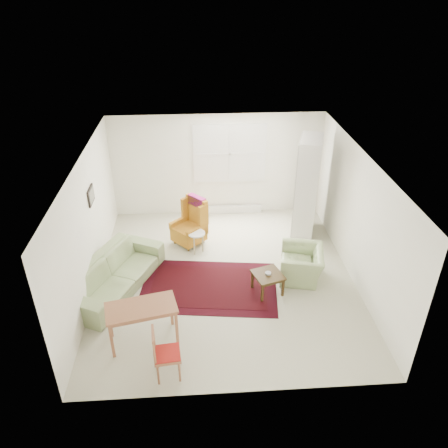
{
  "coord_description": "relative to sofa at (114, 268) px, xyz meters",
  "views": [
    {
      "loc": [
        -0.5,
        -6.95,
        5.28
      ],
      "look_at": [
        0.0,
        0.3,
        1.05
      ],
      "focal_mm": 35.0,
      "sensor_mm": 36.0,
      "label": 1
    }
  ],
  "objects": [
    {
      "name": "wingback_chair",
      "position": [
        1.39,
        1.5,
        0.07
      ],
      "size": [
        0.9,
        0.89,
        1.07
      ],
      "primitive_type": null,
      "rotation": [
        0.0,
        0.0,
        -0.82
      ],
      "color": "#BB791C",
      "rests_on": "ground"
    },
    {
      "name": "sofa",
      "position": [
        0.0,
        0.0,
        0.0
      ],
      "size": [
        1.78,
        2.46,
        0.93
      ],
      "primitive_type": "imported",
      "rotation": [
        0.0,
        0.0,
        1.14
      ],
      "color": "#8FA46D",
      "rests_on": "ground"
    },
    {
      "name": "coffee_table",
      "position": [
        2.86,
        -0.32,
        -0.26
      ],
      "size": [
        0.64,
        0.64,
        0.42
      ],
      "primitive_type": null,
      "rotation": [
        0.0,
        0.0,
        0.32
      ],
      "color": "#3B2912",
      "rests_on": "ground"
    },
    {
      "name": "desk_chair",
      "position": [
        1.08,
        -2.16,
        -0.02
      ],
      "size": [
        0.42,
        0.42,
        0.88
      ],
      "primitive_type": null,
      "rotation": [
        0.0,
        0.0,
        1.68
      ],
      "color": "#9C603F",
      "rests_on": "ground"
    },
    {
      "name": "desk",
      "position": [
        0.65,
        -1.41,
        -0.11
      ],
      "size": [
        1.2,
        0.78,
        0.7
      ],
      "primitive_type": null,
      "rotation": [
        0.0,
        0.0,
        0.22
      ],
      "color": "#9C603F",
      "rests_on": "ground"
    },
    {
      "name": "stool",
      "position": [
        1.56,
        1.14,
        -0.22
      ],
      "size": [
        0.39,
        0.39,
        0.49
      ],
      "primitive_type": null,
      "rotation": [
        0.0,
        0.0,
        0.07
      ],
      "color": "white",
      "rests_on": "ground"
    },
    {
      "name": "cabinet",
      "position": [
        4.04,
        1.83,
        0.67
      ],
      "size": [
        0.73,
        1.01,
        2.26
      ],
      "primitive_type": null,
      "rotation": [
        0.0,
        0.0,
        -0.31
      ],
      "color": "silver",
      "rests_on": "ground"
    },
    {
      "name": "armchair",
      "position": [
        3.6,
        0.12,
        -0.1
      ],
      "size": [
        0.98,
        1.07,
        0.72
      ],
      "primitive_type": "imported",
      "rotation": [
        0.0,
        0.0,
        -1.79
      ],
      "color": "#8FA46D",
      "rests_on": "ground"
    },
    {
      "name": "rug",
      "position": [
        1.77,
        -0.1,
        -0.45
      ],
      "size": [
        2.76,
        1.96,
        0.03
      ],
      "primitive_type": null,
      "rotation": [
        0.0,
        0.0,
        -0.12
      ],
      "color": "black",
      "rests_on": "ground"
    },
    {
      "name": "room",
      "position": [
        2.12,
        0.4,
        0.79
      ],
      "size": [
        5.04,
        5.54,
        2.51
      ],
      "color": "beige",
      "rests_on": "ground"
    }
  ]
}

